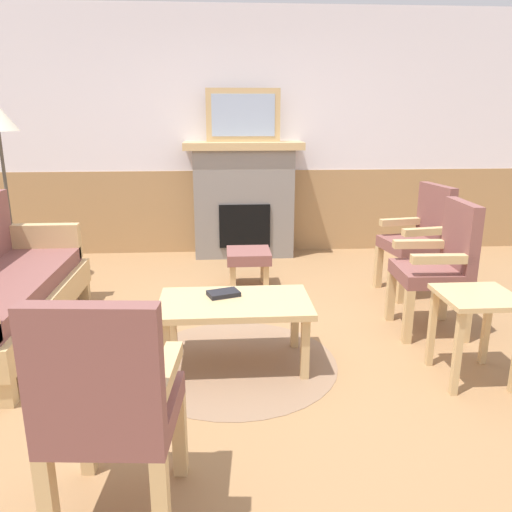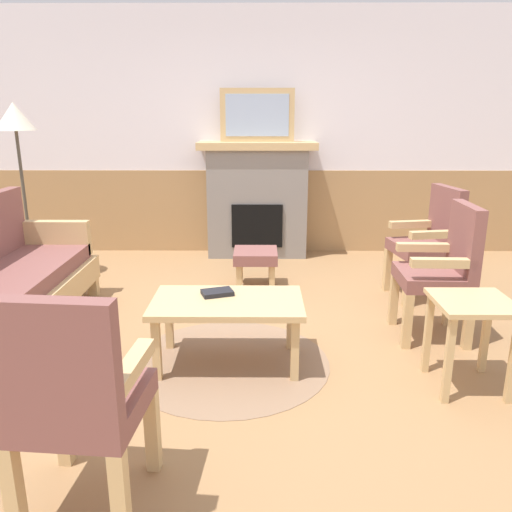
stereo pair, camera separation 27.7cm
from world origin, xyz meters
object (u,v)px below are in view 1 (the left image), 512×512
object	(u,v)px
coffee_table	(235,309)
footstool	(249,258)
framed_picture	(243,115)
armchair_front_left	(108,402)
book_on_table	(223,294)
armchair_by_window_left	(421,235)
armchair_near_fireplace	(441,262)
fireplace	(244,199)
side_table	(476,312)

from	to	relation	value
coffee_table	footstool	bearing A→B (deg)	83.57
framed_picture	armchair_front_left	world-z (taller)	framed_picture
book_on_table	armchair_by_window_left	distance (m)	2.12
coffee_table	framed_picture	bearing A→B (deg)	86.12
framed_picture	armchair_near_fireplace	xyz separation A→B (m)	(1.34, -2.20, -1.02)
footstool	armchair_by_window_left	bearing A→B (deg)	-8.77
framed_picture	armchair_near_fireplace	world-z (taller)	framed_picture
fireplace	footstool	xyz separation A→B (m)	(-0.01, -1.14, -0.37)
framed_picture	coffee_table	size ratio (longest dim) A/B	0.83
footstool	side_table	size ratio (longest dim) A/B	0.73
book_on_table	armchair_by_window_left	bearing A→B (deg)	33.55
fireplace	armchair_front_left	bearing A→B (deg)	-99.98
armchair_near_fireplace	armchair_by_window_left	size ratio (longest dim) A/B	1.00
coffee_table	armchair_near_fireplace	size ratio (longest dim) A/B	0.98
coffee_table	footstool	distance (m)	1.51
footstool	armchair_front_left	distance (m)	2.89
armchair_front_left	footstool	bearing A→B (deg)	76.28
fireplace	side_table	distance (m)	3.19
armchair_near_fireplace	framed_picture	bearing A→B (deg)	121.26
fireplace	framed_picture	world-z (taller)	framed_picture
footstool	coffee_table	bearing A→B (deg)	-96.43
coffee_table	armchair_by_window_left	xyz separation A→B (m)	(1.69, 1.26, 0.15)
fireplace	armchair_near_fireplace	world-z (taller)	fireplace
book_on_table	side_table	size ratio (longest dim) A/B	0.36
fireplace	framed_picture	xyz separation A→B (m)	(0.00, 0.00, 0.91)
side_table	armchair_near_fireplace	bearing A→B (deg)	83.66
armchair_front_left	fireplace	bearing A→B (deg)	80.02
book_on_table	footstool	world-z (taller)	book_on_table
armchair_by_window_left	coffee_table	bearing A→B (deg)	-143.26
fireplace	armchair_by_window_left	xyz separation A→B (m)	(1.52, -1.37, -0.11)
armchair_front_left	side_table	distance (m)	2.20
armchair_by_window_left	side_table	size ratio (longest dim) A/B	1.78
fireplace	side_table	xyz separation A→B (m)	(1.26, -2.92, -0.22)
footstool	armchair_by_window_left	world-z (taller)	armchair_by_window_left
book_on_table	side_table	bearing A→B (deg)	-14.10
book_on_table	footstool	bearing A→B (deg)	80.32
fireplace	book_on_table	distance (m)	2.56
fireplace	coffee_table	distance (m)	2.65
book_on_table	armchair_front_left	distance (m)	1.46
fireplace	armchair_by_window_left	distance (m)	2.05
armchair_by_window_left	footstool	bearing A→B (deg)	171.23
armchair_near_fireplace	armchair_by_window_left	world-z (taller)	same
coffee_table	side_table	xyz separation A→B (m)	(1.44, -0.28, 0.05)
armchair_near_fireplace	armchair_front_left	bearing A→B (deg)	-139.62
armchair_front_left	framed_picture	bearing A→B (deg)	80.02
footstool	armchair_front_left	size ratio (longest dim) A/B	0.41
footstool	armchair_by_window_left	size ratio (longest dim) A/B	0.41
footstool	armchair_front_left	bearing A→B (deg)	-103.72
footstool	armchair_near_fireplace	xyz separation A→B (m)	(1.35, -1.07, 0.25)
fireplace	framed_picture	size ratio (longest dim) A/B	1.62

